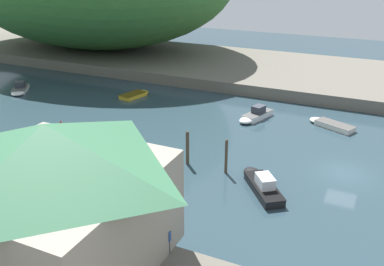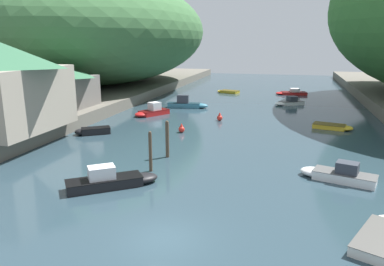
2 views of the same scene
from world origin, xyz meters
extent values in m
plane|color=#283D47|center=(0.00, 30.00, 0.00)|extent=(130.00, 130.00, 0.00)
cube|color=#666056|center=(-27.49, 30.00, 0.77)|extent=(22.00, 120.00, 1.54)
ellipsoid|color=#3D6B3D|center=(-28.59, 49.05, 11.08)|extent=(36.57, 51.20, 19.08)
cube|color=slate|center=(-21.43, 23.87, 3.39)|extent=(6.60, 8.32, 3.71)
pyramid|color=#38704C|center=(-21.43, 23.87, 5.85)|extent=(7.12, 8.99, 1.20)
cube|color=black|center=(-13.81, 18.53, 0.32)|extent=(3.14, 2.73, 0.65)
ellipsoid|color=black|center=(-14.99, 17.73, 0.32)|extent=(1.91, 1.88, 0.65)
cube|color=black|center=(-13.81, 18.53, 0.66)|extent=(3.20, 2.78, 0.03)
cube|color=black|center=(-5.95, 5.32, 0.32)|extent=(4.83, 4.17, 0.64)
ellipsoid|color=black|center=(-4.01, 6.77, 0.32)|extent=(2.84, 2.66, 0.64)
cube|color=black|center=(-5.95, 5.32, 0.65)|extent=(4.93, 4.26, 0.03)
cube|color=silver|center=(-6.08, 5.23, 1.08)|extent=(2.02, 1.91, 0.88)
cube|color=red|center=(6.37, 53.94, 0.23)|extent=(4.72, 3.08, 0.45)
ellipsoid|color=red|center=(4.25, 53.46, 0.23)|extent=(2.58, 2.50, 0.45)
cube|color=#450A0A|center=(6.37, 53.94, 0.47)|extent=(4.81, 3.14, 0.03)
cube|color=silver|center=(6.50, 53.97, 0.78)|extent=(1.82, 1.82, 0.65)
cube|color=red|center=(-11.52, 29.81, 0.30)|extent=(3.60, 4.24, 0.60)
ellipsoid|color=red|center=(-12.54, 28.18, 0.30)|extent=(2.50, 2.56, 0.60)
cube|color=#450A0A|center=(-11.52, 29.81, 0.61)|extent=(3.67, 4.32, 0.03)
cube|color=silver|center=(-11.45, 29.91, 1.12)|extent=(1.80, 1.82, 1.04)
cube|color=teal|center=(-9.15, 35.89, 0.34)|extent=(4.78, 1.88, 0.68)
ellipsoid|color=teal|center=(-6.84, 36.17, 0.34)|extent=(2.46, 1.54, 0.68)
cube|color=#132A33|center=(-9.15, 35.89, 0.69)|extent=(4.87, 1.92, 0.03)
cube|color=#333842|center=(-9.29, 35.87, 1.27)|extent=(1.73, 1.12, 1.18)
cube|color=white|center=(5.92, 42.47, 0.25)|extent=(3.89, 3.40, 0.50)
ellipsoid|color=white|center=(4.46, 41.48, 0.25)|extent=(2.38, 2.34, 0.50)
cube|color=#525252|center=(5.92, 42.47, 0.52)|extent=(3.97, 3.47, 0.03)
cube|color=#333842|center=(6.01, 42.54, 0.90)|extent=(1.70, 1.68, 0.79)
cube|color=gold|center=(-5.18, 53.09, 0.22)|extent=(3.66, 2.78, 0.45)
ellipsoid|color=gold|center=(-6.73, 53.55, 0.22)|extent=(2.07, 2.23, 0.45)
cube|color=#4C3E0E|center=(-5.18, 53.09, 0.46)|extent=(3.73, 2.84, 0.03)
cube|color=gold|center=(10.07, 27.31, 0.24)|extent=(3.66, 2.53, 0.47)
ellipsoid|color=gold|center=(11.69, 26.92, 0.24)|extent=(2.02, 2.05, 0.47)
cube|color=#4C3E0E|center=(10.07, 27.31, 0.49)|extent=(3.74, 2.58, 0.03)
cube|color=white|center=(9.59, 10.53, 0.31)|extent=(4.34, 2.69, 0.62)
ellipsoid|color=white|center=(7.65, 11.13, 0.31)|extent=(2.38, 2.02, 0.62)
cube|color=#525252|center=(9.59, 10.53, 0.63)|extent=(4.42, 2.75, 0.03)
cube|color=#333842|center=(9.71, 10.49, 1.02)|extent=(1.68, 1.46, 0.81)
cube|color=silver|center=(10.09, 2.19, 0.25)|extent=(3.17, 4.35, 0.51)
cube|color=#504E4A|center=(10.09, 2.19, 0.52)|extent=(3.23, 4.44, 0.03)
cylinder|color=#4C3D2D|center=(-4.14, 9.15, 1.46)|extent=(0.25, 0.25, 2.92)
sphere|color=#4C3D2D|center=(-4.14, 9.15, 2.97)|extent=(0.23, 0.23, 0.23)
cylinder|color=#4C3D2D|center=(-4.03, 12.79, 1.47)|extent=(0.30, 0.30, 2.94)
sphere|color=#4C3D2D|center=(-4.03, 12.79, 3.00)|extent=(0.27, 0.27, 0.27)
sphere|color=red|center=(-5.29, 21.35, 0.34)|extent=(0.67, 0.67, 0.67)
cone|color=red|center=(-5.29, 21.35, 0.84)|extent=(0.34, 0.34, 0.34)
sphere|color=red|center=(-2.47, 28.27, 0.34)|extent=(0.69, 0.69, 0.69)
cone|color=red|center=(-2.47, 28.27, 0.86)|extent=(0.34, 0.34, 0.34)
cylinder|color=#282D3D|center=(-17.40, 9.78, 1.96)|extent=(0.13, 0.13, 0.85)
cylinder|color=#282D3D|center=(-17.34, 9.95, 1.96)|extent=(0.13, 0.13, 0.85)
cube|color=gold|center=(-17.37, 9.86, 2.70)|extent=(0.34, 0.43, 0.62)
sphere|color=beige|center=(-17.37, 9.86, 3.12)|extent=(0.22, 0.22, 0.22)
camera|label=1|loc=(-34.45, -1.78, 17.22)|focal=40.00mm
camera|label=2|loc=(5.52, -15.71, 9.53)|focal=35.00mm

